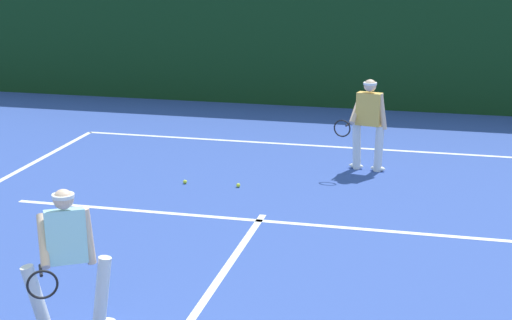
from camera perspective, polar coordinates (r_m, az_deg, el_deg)
court_line_baseline_far at (r=15.57m, az=3.92°, el=1.05°), size 9.26×0.10×0.01m
court_line_service at (r=11.47m, az=0.22°, el=-4.33°), size 7.55×0.10×0.01m
court_line_centre at (r=8.85m, az=-4.23°, el=-10.67°), size 0.10×6.40×0.01m
player_near at (r=8.30m, az=-13.32°, el=-6.63°), size 0.85×1.01×1.53m
player_far at (r=13.84m, az=7.98°, el=2.77°), size 0.86×0.88×1.59m
tennis_ball at (r=12.96m, az=-1.27°, el=-1.81°), size 0.07×0.07×0.07m
tennis_ball_extra at (r=13.19m, az=-5.07°, el=-1.55°), size 0.07×0.07×0.07m
back_fence_windscreen at (r=18.85m, az=5.91°, el=8.50°), size 21.99×0.12×3.20m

